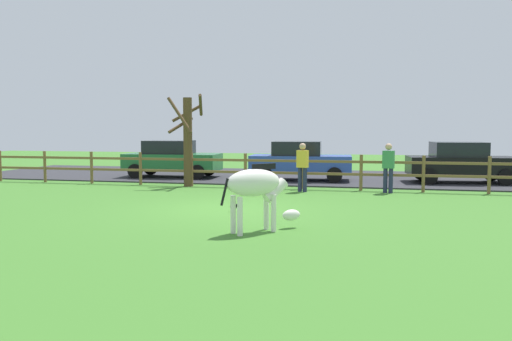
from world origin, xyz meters
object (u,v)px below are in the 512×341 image
Objects in this scene: zebra at (257,188)px; parked_car_green at (172,158)px; bare_tree at (188,138)px; parked_car_black at (461,162)px; crow_on_grass at (234,207)px; parked_car_blue at (300,160)px; visitor_right_of_tree at (303,165)px; visitor_left_of_tree at (388,166)px.

zebra is 0.37× the size of parked_car_green.
bare_tree reaches higher than parked_car_black.
parked_car_black is at bearing 17.38° from bare_tree.
bare_tree is at bearing 121.22° from crow_on_grass.
parked_car_blue is at bearing 35.56° from bare_tree.
parked_car_green is at bearing 149.95° from visitor_right_of_tree.
visitor_right_of_tree is (4.35, -0.74, -0.88)m from bare_tree.
crow_on_grass is 8.07m from parked_car_blue.
visitor_right_of_tree is (-0.06, 7.05, -0.02)m from zebra.
parked_car_blue is (3.76, 2.69, -0.94)m from bare_tree.
zebra reaches higher than crow_on_grass.
visitor_right_of_tree is at bearing -145.34° from parked_car_black.
parked_car_blue is 0.99× the size of parked_car_black.
zebra is at bearing -89.53° from visitor_right_of_tree.
zebra is at bearing -116.81° from parked_car_black.
visitor_right_of_tree reaches higher than parked_car_green.
parked_car_black is at bearing 3.85° from parked_car_blue.
parked_car_green is (-6.18, 10.59, -0.08)m from zebra.
visitor_left_of_tree reaches higher than parked_car_green.
parked_car_blue is at bearing -1.16° from parked_car_green.
parked_car_green is at bearing 120.28° from zebra.
bare_tree reaches higher than visitor_left_of_tree.
visitor_left_of_tree reaches higher than crow_on_grass.
zebra is 2.84m from crow_on_grass.
parked_car_blue is 5.53m from parked_car_green.
bare_tree is at bearing -162.62° from parked_car_black.
parked_car_green is at bearing 121.60° from crow_on_grass.
visitor_left_of_tree is 1.00× the size of visitor_right_of_tree.
bare_tree is 2.22× the size of zebra.
parked_car_blue is 6.17m from parked_car_black.
bare_tree is 4.50m from visitor_right_of_tree.
zebra is at bearing -60.48° from bare_tree.
visitor_right_of_tree is at bearing -173.85° from visitor_left_of_tree.
parked_car_green is 7.08m from visitor_right_of_tree.
zebra is 10.50m from parked_car_blue.
parked_car_blue is at bearing 137.31° from visitor_left_of_tree.
crow_on_grass is (-1.18, 2.45, -0.80)m from zebra.
visitor_left_of_tree is (-2.76, -3.54, 0.06)m from parked_car_black.
visitor_left_of_tree is (7.15, -0.44, -0.88)m from bare_tree.
visitor_left_of_tree is (2.74, 7.35, -0.02)m from zebra.
visitor_right_of_tree is at bearing -30.05° from parked_car_green.
visitor_right_of_tree is (1.12, 4.59, 0.78)m from crow_on_grass.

